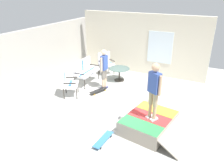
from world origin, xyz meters
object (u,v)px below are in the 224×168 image
skate_ramp (150,123)px  patio_bench (85,69)px  patio_table (119,72)px  skateboard_spare (103,139)px  person_watching (104,66)px  patio_chair_near_house (105,61)px  patio_chair_by_wall (67,81)px  skateboard_by_bench (99,90)px  person_skater (154,88)px

skate_ramp → patio_bench: size_ratio=1.60×
patio_table → skateboard_spare: patio_table is taller
person_watching → patio_chair_near_house: bearing=26.7°
patio_chair_by_wall → skateboard_by_bench: (0.77, -0.89, -0.53)m
skate_ramp → person_skater: size_ratio=1.24×
patio_chair_by_wall → skateboard_spare: (-1.82, -2.52, -0.53)m
skateboard_by_bench → patio_chair_by_wall: bearing=130.9°
patio_table → person_skater: size_ratio=0.55×
skate_ramp → skateboard_spare: 1.44m
skate_ramp → patio_table: (2.98, 2.34, 0.18)m
patio_table → skateboard_by_bench: patio_table is taller
skate_ramp → patio_table: 3.79m
skate_ramp → person_watching: person_watching is taller
person_watching → skateboard_by_bench: 0.97m
skateboard_spare → patio_bench: bearing=39.6°
patio_chair_near_house → person_watching: size_ratio=0.63×
patio_chair_near_house → patio_bench: bearing=170.1°
patio_bench → patio_table: 1.52m
person_watching → patio_table: bearing=-11.1°
patio_bench → skateboard_by_bench: patio_bench is taller
skate_ramp → person_skater: bearing=-142.1°
patio_chair_near_house → patio_table: 1.13m
skate_ramp → patio_bench: 4.16m
patio_chair_by_wall → skateboard_by_bench: bearing=-49.1°
skate_ramp → skateboard_spare: bearing=139.7°
patio_chair_by_wall → skateboard_spare: 3.15m
person_skater → skateboard_by_bench: (1.58, 2.62, -1.30)m
patio_table → skateboard_spare: 4.32m
patio_chair_near_house → person_skater: 4.98m
patio_bench → person_watching: size_ratio=0.77×
patio_chair_by_wall → person_skater: person_skater is taller
skate_ramp → skateboard_spare: size_ratio=2.50×
skate_ramp → person_watching: (1.95, 2.54, 0.72)m
patio_bench → patio_table: patio_bench is taller
skateboard_by_bench → skateboard_spare: bearing=-147.9°
skateboard_by_bench → skate_ramp: bearing=-120.3°
patio_table → skateboard_by_bench: 1.53m
patio_table → skate_ramp: bearing=-141.8°
skate_ramp → patio_bench: (2.09, 3.57, 0.40)m
patio_chair_by_wall → person_watching: size_ratio=0.63×
patio_table → skateboard_spare: (-4.07, -1.41, -0.32)m
person_watching → person_skater: (-2.03, -2.61, 0.44)m
person_watching → skateboard_spare: bearing=-152.0°
patio_chair_near_house → person_skater: size_ratio=0.63×
skate_ramp → patio_chair_near_house: size_ratio=1.97×
patio_table → person_watching: (-1.02, 0.20, 0.54)m
patio_chair_near_house → patio_table: bearing=-118.1°
person_watching → skateboard_by_bench: bearing=178.6°
patio_chair_by_wall → skateboard_by_bench: 1.29m
patio_table → person_watching: size_ratio=0.55×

